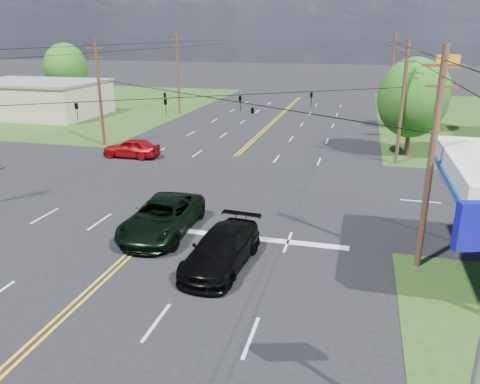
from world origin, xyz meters
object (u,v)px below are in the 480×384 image
(tree_right_b, at_px, (427,91))
(tree_far_l, at_px, (66,68))
(pole_right_far, at_px, (391,77))
(pickup_dkgreen, at_px, (162,217))
(retail_nw, at_px, (36,99))
(tree_right_a, at_px, (413,98))
(pole_se, at_px, (431,160))
(pole_left_far, at_px, (178,73))
(pole_ne, at_px, (402,102))
(pole_nw, at_px, (99,92))
(suv_black, at_px, (222,249))

(tree_right_b, relative_size, tree_far_l, 0.81)
(pole_right_far, bearing_deg, pickup_dkgreen, -108.90)
(retail_nw, bearing_deg, tree_far_l, 101.31)
(tree_right_a, distance_m, tree_far_l, 50.16)
(retail_nw, distance_m, pole_se, 53.09)
(pole_se, xyz_separation_m, tree_right_b, (3.50, 33.00, -0.70))
(pole_left_far, bearing_deg, pickup_dkgreen, -69.70)
(pole_ne, relative_size, pole_left_far, 0.95)
(pole_left_far, bearing_deg, pole_ne, -36.16)
(pole_nw, bearing_deg, pickup_dkgreen, -52.35)
(tree_right_a, distance_m, tree_right_b, 12.27)
(pole_se, relative_size, tree_right_b, 1.34)
(pole_right_far, bearing_deg, retail_nw, -172.06)
(pickup_dkgreen, bearing_deg, suv_black, -35.60)
(retail_nw, xyz_separation_m, pole_se, (43.00, -31.00, 2.92))
(pole_ne, bearing_deg, pole_se, -90.00)
(pole_left_far, relative_size, tree_right_b, 1.41)
(pole_left_far, height_order, pole_right_far, same)
(pole_right_far, relative_size, suv_black, 1.76)
(tree_right_a, relative_size, pickup_dkgreen, 1.27)
(pole_se, distance_m, pole_left_far, 45.22)
(pole_ne, distance_m, tree_far_l, 50.54)
(pole_left_far, bearing_deg, pole_nw, -90.00)
(suv_black, bearing_deg, pole_left_far, 118.85)
(tree_far_l, bearing_deg, pole_ne, -27.07)
(pole_ne, relative_size, suv_black, 1.67)
(retail_nw, relative_size, tree_right_a, 1.96)
(retail_nw, height_order, tree_right_b, tree_right_b)
(pole_ne, distance_m, tree_right_b, 15.42)
(retail_nw, xyz_separation_m, pole_left_far, (17.00, 6.00, 3.17))
(tree_right_b, bearing_deg, pole_left_far, 172.28)
(pole_right_far, bearing_deg, pole_nw, -143.84)
(retail_nw, xyz_separation_m, tree_far_l, (-2.00, 10.00, 3.19))
(pole_nw, xyz_separation_m, pole_left_far, (0.00, 19.00, 0.25))
(pole_se, bearing_deg, pickup_dkgreen, 177.71)
(suv_black, bearing_deg, pole_se, 19.60)
(retail_nw, height_order, pickup_dkgreen, retail_nw)
(pole_nw, bearing_deg, pole_right_far, 36.16)
(pole_se, xyz_separation_m, suv_black, (-8.46, -2.24, -4.09))
(pole_se, height_order, tree_right_a, pole_se)
(pickup_dkgreen, bearing_deg, pole_left_far, 108.87)
(pole_right_far, xyz_separation_m, tree_far_l, (-45.00, 4.00, 0.03))
(pole_right_far, bearing_deg, tree_far_l, 174.92)
(pole_right_far, distance_m, tree_far_l, 45.18)
(pole_left_far, relative_size, tree_right_a, 1.22)
(pole_right_far, xyz_separation_m, suv_black, (-8.46, -39.24, -4.34))
(pole_nw, bearing_deg, tree_right_a, 6.34)
(pole_right_far, height_order, tree_far_l, pole_right_far)
(pole_left_far, height_order, tree_right_a, pole_left_far)
(pole_right_far, relative_size, pickup_dkgreen, 1.56)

